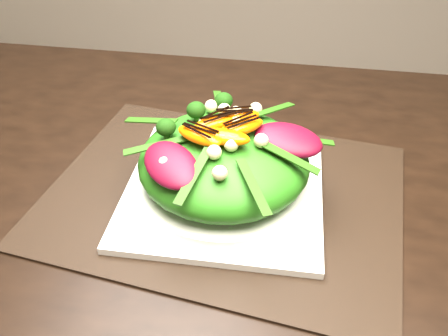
% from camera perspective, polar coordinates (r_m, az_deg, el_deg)
% --- Properties ---
extents(dining_table, '(1.60, 0.90, 0.75)m').
position_cam_1_polar(dining_table, '(0.63, 21.45, -9.21)').
color(dining_table, black).
rests_on(dining_table, floor).
extents(placemat, '(0.49, 0.40, 0.00)m').
position_cam_1_polar(placemat, '(0.63, 0.00, -3.11)').
color(placemat, black).
rests_on(placemat, dining_table).
extents(plate_base, '(0.26, 0.26, 0.01)m').
position_cam_1_polar(plate_base, '(0.62, 0.00, -2.65)').
color(plate_base, silver).
rests_on(plate_base, placemat).
extents(salad_bowl, '(0.24, 0.24, 0.02)m').
position_cam_1_polar(salad_bowl, '(0.61, 0.00, -1.72)').
color(salad_bowl, white).
rests_on(salad_bowl, plate_base).
extents(lettuce_mound, '(0.26, 0.26, 0.08)m').
position_cam_1_polar(lettuce_mound, '(0.59, 0.00, 0.91)').
color(lettuce_mound, '#296B14').
rests_on(lettuce_mound, salad_bowl).
extents(radicchio_leaf, '(0.09, 0.06, 0.02)m').
position_cam_1_polar(radicchio_leaf, '(0.57, 7.76, 3.39)').
color(radicchio_leaf, '#480716').
rests_on(radicchio_leaf, lettuce_mound).
extents(orange_segment, '(0.06, 0.03, 0.02)m').
position_cam_1_polar(orange_segment, '(0.57, -2.00, 5.23)').
color(orange_segment, '#F65904').
rests_on(orange_segment, lettuce_mound).
extents(broccoli_floret, '(0.03, 0.03, 0.03)m').
position_cam_1_polar(broccoli_floret, '(0.61, -4.84, 7.33)').
color(broccoli_floret, '#0C3509').
rests_on(broccoli_floret, lettuce_mound).
extents(macadamia_nut, '(0.02, 0.02, 0.02)m').
position_cam_1_polar(macadamia_nut, '(0.53, 3.66, 1.69)').
color(macadamia_nut, '#FDE7B2').
rests_on(macadamia_nut, lettuce_mound).
extents(balsamic_drizzle, '(0.04, 0.01, 0.00)m').
position_cam_1_polar(balsamic_drizzle, '(0.57, -2.02, 5.97)').
color(balsamic_drizzle, black).
rests_on(balsamic_drizzle, orange_segment).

